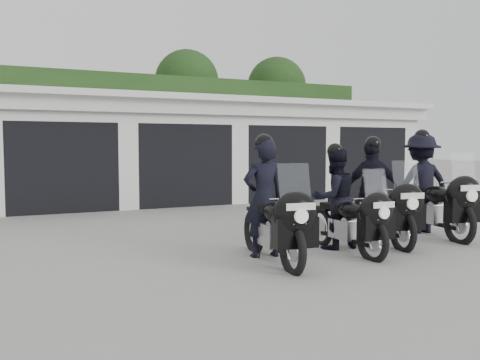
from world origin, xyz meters
name	(u,v)px	position (x,y,z in m)	size (l,w,h in m)	color
ground	(293,242)	(0.00, 0.00, 0.00)	(80.00, 80.00, 0.00)	gray
garage_block	(159,152)	(0.00, 8.06, 1.42)	(16.40, 6.80, 2.96)	silver
background_vegetation	(134,117)	(0.37, 12.92, 2.77)	(20.00, 3.90, 5.80)	#193613
police_bike_a	(271,209)	(-0.99, -1.05, 0.74)	(0.78, 2.14, 1.87)	black
police_bike_b	(341,204)	(0.33, -0.88, 0.73)	(0.78, 1.99, 1.73)	black
police_bike_c	(377,195)	(1.36, -0.50, 0.79)	(1.10, 2.11, 1.86)	black
police_bike_d	(427,188)	(2.66, -0.34, 0.85)	(1.28, 2.28, 2.00)	black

